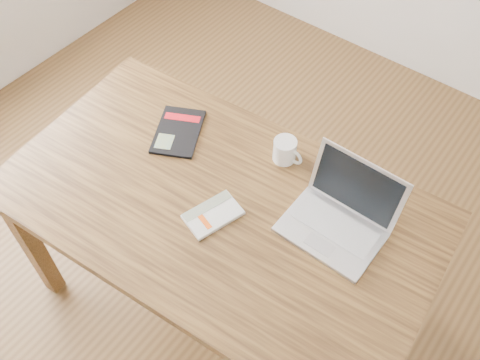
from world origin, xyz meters
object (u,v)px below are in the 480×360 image
Objects in this scene: white_guidebook at (213,215)px; laptop at (340,215)px; black_guidebook at (178,131)px; desk at (219,216)px; coffee_mug at (285,150)px.

white_guidebook is 0.66× the size of laptop.
white_guidebook is at bearing -58.93° from black_guidebook.
laptop reaches higher than desk.
laptop is at bearing 50.82° from white_guidebook.
black_guidebook is at bearing 148.83° from desk.
laptop is (0.35, 0.23, 0.04)m from white_guidebook.
laptop reaches higher than coffee_mug.
coffee_mug is (0.39, 0.14, 0.04)m from black_guidebook.
coffee_mug reaches higher than desk.
laptop reaches higher than black_guidebook.
laptop reaches higher than white_guidebook.
coffee_mug reaches higher than black_guidebook.
white_guidebook is 1.73× the size of coffee_mug.
desk is 0.43m from laptop.
desk is 7.42× the size of white_guidebook.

